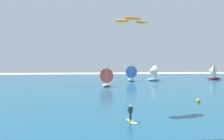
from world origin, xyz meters
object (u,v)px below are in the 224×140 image
(sailboat_near_shore, at_px, (212,72))
(marker_buoy, at_px, (198,101))
(kite, at_px, (132,20))
(sailboat_trailing, at_px, (108,77))
(sailboat_outermost, at_px, (130,73))
(sailboat_far_right, at_px, (152,73))
(kitesurfer, at_px, (131,116))

(sailboat_near_shore, relative_size, marker_buoy, 8.72)
(kite, bearing_deg, marker_buoy, 18.24)
(sailboat_trailing, xyz_separation_m, marker_buoy, (11.34, -23.75, -1.88))
(kite, xyz_separation_m, sailboat_trailing, (-1.02, 27.15, -9.03))
(sailboat_outermost, relative_size, sailboat_far_right, 0.98)
(sailboat_outermost, relative_size, marker_buoy, 8.49)
(kitesurfer, relative_size, kite, 0.42)
(sailboat_near_shore, bearing_deg, marker_buoy, -118.70)
(kitesurfer, xyz_separation_m, sailboat_far_right, (14.26, 48.07, 1.72))
(sailboat_trailing, bearing_deg, kite, -87.84)
(kitesurfer, bearing_deg, marker_buoy, 41.70)
(sailboat_outermost, distance_m, sailboat_far_right, 6.38)
(kitesurfer, height_order, sailboat_near_shore, sailboat_near_shore)
(sailboat_far_right, distance_m, marker_buoy, 37.93)
(sailboat_outermost, distance_m, marker_buoy, 38.23)
(marker_buoy, bearing_deg, sailboat_outermost, 95.53)
(kite, relative_size, sailboat_outermost, 0.98)
(kite, height_order, sailboat_near_shore, kite)
(kite, xyz_separation_m, sailboat_outermost, (6.64, 41.40, -8.93))
(kite, xyz_separation_m, sailboat_far_right, (13.02, 41.17, -8.88))
(sailboat_trailing, distance_m, sailboat_far_right, 19.84)
(kitesurfer, distance_m, sailboat_trailing, 34.09)
(sailboat_trailing, bearing_deg, sailboat_outermost, 61.73)
(sailboat_trailing, bearing_deg, sailboat_near_shore, 26.92)
(sailboat_near_shore, xyz_separation_m, sailboat_far_right, (-19.67, -3.10, -0.01))
(kite, xyz_separation_m, sailboat_near_shore, (32.69, 44.27, -8.87))
(kite, distance_m, marker_buoy, 15.40)
(sailboat_near_shore, bearing_deg, kite, -126.44)
(kitesurfer, height_order, sailboat_far_right, sailboat_far_right)
(kitesurfer, bearing_deg, sailboat_trailing, 89.63)
(sailboat_far_right, bearing_deg, sailboat_outermost, 177.97)
(kite, height_order, sailboat_far_right, kite)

